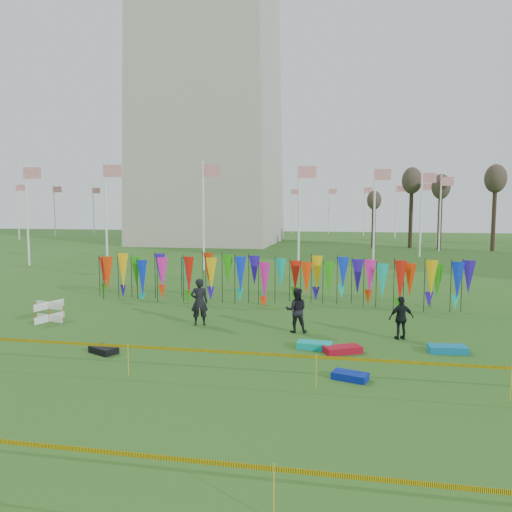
% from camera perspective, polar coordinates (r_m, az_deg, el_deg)
% --- Properties ---
extents(ground, '(160.00, 160.00, 0.00)m').
position_cam_1_polar(ground, '(15.68, -4.61, -11.72)').
color(ground, '#245116').
rests_on(ground, ground).
extents(flagpole_ring, '(57.40, 56.16, 8.00)m').
position_cam_1_polar(flagpole_ring, '(64.96, -5.19, 5.05)').
color(flagpole_ring, white).
rests_on(flagpole_ring, ground).
extents(banner_row, '(18.64, 0.64, 2.22)m').
position_cam_1_polar(banner_row, '(24.13, 1.87, -2.30)').
color(banner_row, black).
rests_on(banner_row, ground).
extents(caution_tape_near, '(26.00, 0.02, 0.90)m').
position_cam_1_polar(caution_tape_near, '(13.84, -7.60, -10.75)').
color(caution_tape_near, yellow).
rests_on(caution_tape_near, ground).
extents(caution_tape_far, '(26.00, 0.02, 0.90)m').
position_cam_1_polar(caution_tape_far, '(9.03, -19.81, -20.27)').
color(caution_tape_far, yellow).
rests_on(caution_tape_far, ground).
extents(box_kite, '(0.76, 0.76, 0.84)m').
position_cam_1_polar(box_kite, '(22.09, -22.53, -5.89)').
color(box_kite, red).
rests_on(box_kite, ground).
extents(person_left, '(0.81, 0.70, 1.87)m').
position_cam_1_polar(person_left, '(19.88, -6.50, -5.22)').
color(person_left, black).
rests_on(person_left, ground).
extents(person_mid, '(0.87, 0.60, 1.67)m').
position_cam_1_polar(person_mid, '(18.74, 4.64, -6.19)').
color(person_mid, black).
rests_on(person_mid, ground).
extents(person_right, '(1.02, 0.78, 1.53)m').
position_cam_1_polar(person_right, '(18.43, 16.27, -6.82)').
color(person_right, black).
rests_on(person_right, ground).
extents(kite_bag_turquoise, '(1.18, 0.66, 0.23)m').
position_cam_1_polar(kite_bag_turquoise, '(16.83, 6.72, -10.11)').
color(kite_bag_turquoise, '#0BABA6').
rests_on(kite_bag_turquoise, ground).
extents(kite_bag_blue, '(1.04, 0.75, 0.20)m').
position_cam_1_polar(kite_bag_blue, '(14.15, 10.70, -13.33)').
color(kite_bag_blue, '#0921A1').
rests_on(kite_bag_blue, ground).
extents(kite_bag_red, '(1.30, 1.02, 0.22)m').
position_cam_1_polar(kite_bag_red, '(16.51, 9.88, -10.49)').
color(kite_bag_red, '#AB0B1E').
rests_on(kite_bag_red, ground).
extents(kite_bag_black, '(1.05, 0.87, 0.21)m').
position_cam_1_polar(kite_bag_black, '(16.97, -17.01, -10.22)').
color(kite_bag_black, black).
rests_on(kite_bag_black, ground).
extents(kite_bag_teal, '(1.23, 0.67, 0.23)m').
position_cam_1_polar(kite_bag_teal, '(17.44, 21.04, -9.90)').
color(kite_bag_teal, '#0B73A2').
rests_on(kite_bag_teal, ground).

